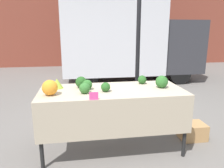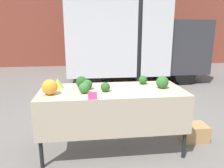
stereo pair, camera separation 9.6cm
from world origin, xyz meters
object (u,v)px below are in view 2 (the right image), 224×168
(parked_truck, at_px, (130,39))
(produce_crate, at_px, (194,132))
(price_sign, at_px, (93,96))
(orange_cauliflower, at_px, (50,87))

(parked_truck, height_order, produce_crate, parked_truck)
(parked_truck, relative_size, produce_crate, 11.28)
(parked_truck, distance_m, produce_crate, 4.59)
(parked_truck, bearing_deg, price_sign, -106.46)
(parked_truck, xyz_separation_m, orange_cauliflower, (-1.99, -4.63, -0.40))
(parked_truck, distance_m, price_sign, 5.14)
(price_sign, bearing_deg, orange_cauliflower, 152.48)
(parked_truck, relative_size, orange_cauliflower, 22.70)
(parked_truck, xyz_separation_m, price_sign, (-1.45, -4.91, -0.45))
(orange_cauliflower, relative_size, price_sign, 1.84)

